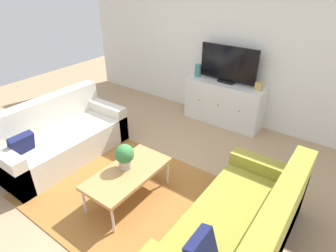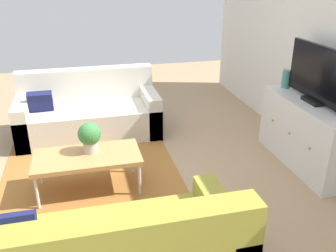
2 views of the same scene
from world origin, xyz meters
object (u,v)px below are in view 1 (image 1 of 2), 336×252
potted_plant (125,156)px  couch_left_side (59,139)px  coffee_table (128,174)px  tv_console (224,103)px  flat_screen_tv (228,65)px  mantel_clock (259,86)px  couch_right_side (243,233)px  glass_vase (198,70)px

potted_plant → couch_left_side: bearing=178.7°
coffee_table → couch_left_side: bearing=177.1°
tv_console → flat_screen_tv: size_ratio=1.37×
tv_console → mantel_clock: bearing=0.0°
flat_screen_tv → couch_right_side: bearing=-60.0°
couch_right_side → potted_plant: size_ratio=5.90×
coffee_table → flat_screen_tv: flat_screen_tv is taller
glass_vase → couch_left_side: bearing=-111.4°
potted_plant → tv_console: bearing=87.5°
potted_plant → glass_vase: size_ratio=1.43×
couch_left_side → glass_vase: size_ratio=8.45×
couch_right_side → tv_console: (-1.38, 2.37, 0.10)m
flat_screen_tv → potted_plant: bearing=-92.5°
coffee_table → tv_console: tv_console is taller
coffee_table → mantel_clock: 2.56m
potted_plant → flat_screen_tv: flat_screen_tv is taller
couch_left_side → flat_screen_tv: bearing=58.0°
couch_right_side → mantel_clock: mantel_clock is taller
couch_left_side → couch_right_side: bearing=0.0°
couch_left_side → mantel_clock: mantel_clock is taller
potted_plant → tv_console: size_ratio=0.23×
tv_console → couch_left_side: bearing=-122.2°
coffee_table → flat_screen_tv: size_ratio=1.06×
flat_screen_tv → glass_vase: flat_screen_tv is taller
potted_plant → flat_screen_tv: size_ratio=0.31×
couch_left_side → glass_vase: glass_vase is taller
potted_plant → glass_vase: bearing=100.8°
couch_left_side → flat_screen_tv: 2.93m
couch_left_side → tv_console: size_ratio=1.34×
couch_left_side → mantel_clock: size_ratio=14.13×
couch_left_side → mantel_clock: (2.06, 2.37, 0.54)m
glass_vase → flat_screen_tv: bearing=2.0°
potted_plant → flat_screen_tv: bearing=87.5°
mantel_clock → glass_vase: bearing=180.0°
couch_left_side → coffee_table: couch_left_side is taller
glass_vase → coffee_table: bearing=-77.8°
tv_console → glass_vase: (-0.56, 0.00, 0.49)m
couch_left_side → coffee_table: bearing=-2.9°
potted_plant → mantel_clock: 2.51m
tv_console → flat_screen_tv: 0.69m
couch_right_side → potted_plant: 1.52m
flat_screen_tv → mantel_clock: flat_screen_tv is taller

